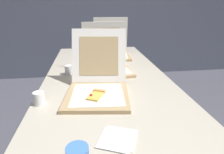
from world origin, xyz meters
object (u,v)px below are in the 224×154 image
object	(u,v)px
pizza_box_back	(111,51)
pizza_box_middle	(107,64)
table	(107,83)
pizza_box_front	(98,86)
cup_white_mid	(69,70)
napkin_pile	(118,139)
cup_white_near_left	(39,98)

from	to	relation	value
pizza_box_back	pizza_box_middle	bearing A→B (deg)	-98.61
table	pizza_box_back	xyz separation A→B (m)	(0.11, 0.61, 0.10)
pizza_box_front	cup_white_mid	size ratio (longest dim) A/B	7.44
table	pizza_box_front	size ratio (longest dim) A/B	3.80
cup_white_mid	napkin_pile	bearing A→B (deg)	-72.09
pizza_box_back	cup_white_mid	world-z (taller)	pizza_box_back
cup_white_near_left	cup_white_mid	bearing A→B (deg)	75.08
pizza_box_middle	napkin_pile	size ratio (longest dim) A/B	2.09
pizza_box_middle	cup_white_near_left	world-z (taller)	pizza_box_middle
table	cup_white_mid	world-z (taller)	cup_white_mid
pizza_box_front	pizza_box_middle	size ratio (longest dim) A/B	1.36
pizza_box_front	pizza_box_middle	world-z (taller)	pizza_box_middle
pizza_box_front	napkin_pile	distance (m)	0.44
pizza_box_middle	pizza_box_front	bearing A→B (deg)	-108.41
table	pizza_box_front	world-z (taller)	pizza_box_front
table	pizza_box_front	bearing A→B (deg)	-107.20
pizza_box_middle	cup_white_mid	xyz separation A→B (m)	(-0.30, -0.06, -0.02)
pizza_box_middle	pizza_box_back	distance (m)	0.46
napkin_pile	pizza_box_middle	bearing A→B (deg)	86.99
pizza_box_front	pizza_box_back	world-z (taller)	pizza_box_back
pizza_box_middle	napkin_pile	xyz separation A→B (m)	(-0.05, -0.86, -0.05)
cup_white_mid	napkin_pile	size ratio (longest dim) A/B	0.38
pizza_box_back	napkin_pile	world-z (taller)	pizza_box_back
pizza_box_front	pizza_box_middle	bearing A→B (deg)	83.79
table	pizza_box_middle	xyz separation A→B (m)	(0.02, 0.16, 0.11)
cup_white_mid	pizza_box_back	bearing A→B (deg)	52.14
table	cup_white_mid	size ratio (longest dim) A/B	28.26
table	pizza_box_middle	size ratio (longest dim) A/B	5.16
pizza_box_middle	cup_white_near_left	bearing A→B (deg)	-134.54
table	cup_white_mid	bearing A→B (deg)	161.47
pizza_box_front	cup_white_near_left	size ratio (longest dim) A/B	7.44
pizza_box_back	cup_white_near_left	distance (m)	1.11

